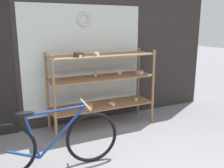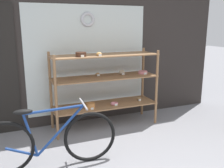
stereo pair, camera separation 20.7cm
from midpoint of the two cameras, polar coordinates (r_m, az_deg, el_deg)
name	(u,v)px [view 1 (the left image)]	position (r m, az deg, el deg)	size (l,w,h in m)	color
storefront_facade	(70,16)	(4.45, -11.03, 15.01)	(5.79, 0.13, 3.91)	#2D2826
display_case	(102,81)	(4.29, -3.59, 0.67)	(1.83, 0.55, 1.34)	#8E6642
bicycle	(51,142)	(3.23, -15.60, -12.75)	(1.70, 0.46, 0.81)	black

